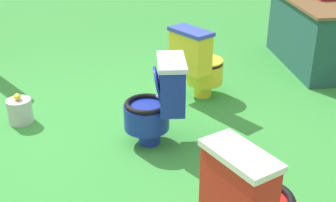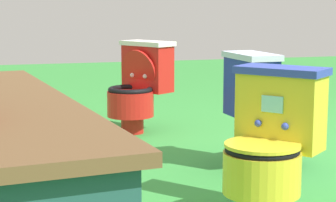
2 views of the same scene
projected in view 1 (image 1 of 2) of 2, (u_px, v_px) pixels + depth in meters
name	position (u px, v px, depth m)	size (l,w,h in m)	color
ground	(93.00, 143.00, 3.68)	(14.00, 14.00, 0.00)	green
toilet_blue	(158.00, 101.00, 3.54)	(0.45, 0.52, 0.73)	#192D9E
toilet_red	(251.00, 201.00, 2.42)	(0.61, 0.63, 0.73)	red
toilet_yellow	(198.00, 63.00, 4.32)	(0.63, 0.64, 0.73)	yellow
vendor_table	(322.00, 32.00, 5.15)	(1.56, 1.04, 0.85)	#23514C
lemon_bucket	(20.00, 110.00, 3.96)	(0.22, 0.22, 0.28)	#B7B7BF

